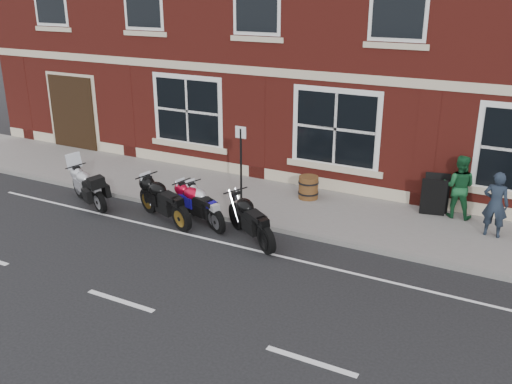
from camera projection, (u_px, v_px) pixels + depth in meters
ground at (205, 243)px, 13.54m from camera, size 80.00×80.00×0.00m
sidewalk at (263, 200)px, 16.01m from camera, size 30.00×3.00×0.12m
kerb at (235, 220)px, 14.70m from camera, size 30.00×0.16×0.12m
moto_touring_silver at (89, 185)px, 15.72m from camera, size 1.94×0.98×1.36m
moto_sport_red at (198, 203)px, 14.57m from camera, size 1.94×0.82×0.91m
moto_sport_black at (164, 199)px, 14.61m from camera, size 2.17×0.98×1.03m
moto_sport_silver at (205, 204)px, 14.50m from camera, size 1.78×1.11×0.90m
moto_naked_black at (251, 217)px, 13.51m from camera, size 1.91×1.38×1.00m
pedestrian_left at (496, 204)px, 13.37m from camera, size 0.60×0.41×1.60m
pedestrian_right at (459, 187)px, 14.47m from camera, size 0.81×0.63×1.65m
a_board_sign at (435, 195)px, 14.73m from camera, size 0.70×0.54×1.05m
barrel_planter at (308, 187)px, 15.91m from camera, size 0.57×0.57×0.64m
parking_sign at (241, 161)px, 14.99m from camera, size 0.31×0.06×2.21m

